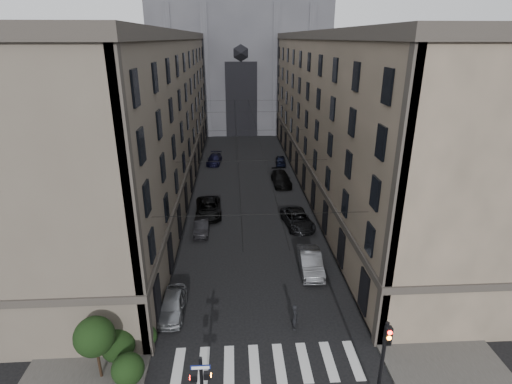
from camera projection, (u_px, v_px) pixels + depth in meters
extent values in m
cube|color=#383533|center=(167.00, 186.00, 52.00)|extent=(7.00, 80.00, 0.15)
cube|color=#383533|center=(326.00, 183.00, 53.15)|extent=(7.00, 80.00, 0.15)
cube|color=beige|center=(267.00, 364.00, 23.75)|extent=(11.00, 3.20, 0.01)
cube|color=#52493F|center=(136.00, 118.00, 48.61)|extent=(13.00, 60.00, 18.00)
cube|color=#38332D|center=(127.00, 35.00, 45.21)|extent=(13.60, 60.60, 0.90)
cube|color=#38332D|center=(140.00, 156.00, 50.35)|extent=(13.40, 60.30, 0.50)
cube|color=brown|center=(354.00, 115.00, 50.08)|extent=(13.00, 60.00, 18.00)
cube|color=#38332D|center=(361.00, 35.00, 46.68)|extent=(13.60, 60.60, 0.90)
cube|color=#38332D|center=(351.00, 152.00, 51.82)|extent=(13.40, 60.30, 0.50)
cube|color=#2D2D33|center=(240.00, 54.00, 83.48)|extent=(34.00, 22.00, 30.00)
cube|color=black|center=(241.00, 100.00, 76.08)|extent=(6.00, 0.30, 14.00)
cube|color=orange|center=(207.00, 375.00, 19.27)|extent=(0.34, 0.24, 0.38)
cube|color=#FF0C07|center=(194.00, 377.00, 19.40)|extent=(0.34, 0.24, 0.38)
cube|color=navy|center=(200.00, 367.00, 18.90)|extent=(0.95, 0.05, 0.24)
cylinder|color=black|center=(382.00, 364.00, 20.32)|extent=(0.20, 0.20, 5.20)
cube|color=black|center=(388.00, 336.00, 19.39)|extent=(0.34, 0.30, 1.00)
cylinder|color=#FF0C07|center=(390.00, 333.00, 19.13)|extent=(0.22, 0.05, 0.22)
cylinder|color=orange|center=(389.00, 338.00, 19.24)|extent=(0.22, 0.05, 0.22)
cylinder|color=black|center=(388.00, 343.00, 19.36)|extent=(0.22, 0.05, 0.22)
sphere|color=black|center=(128.00, 369.00, 22.01)|extent=(1.80, 1.80, 1.80)
sphere|color=black|center=(118.00, 345.00, 23.60)|extent=(2.00, 2.00, 2.00)
sphere|color=black|center=(146.00, 336.00, 24.71)|extent=(1.40, 1.40, 1.40)
cylinder|color=black|center=(99.00, 359.00, 22.28)|extent=(0.16, 0.16, 2.40)
sphere|color=black|center=(94.00, 336.00, 21.70)|extent=(2.20, 2.20, 2.20)
cylinder|color=black|center=(262.00, 214.00, 25.69)|extent=(14.00, 0.03, 0.03)
cylinder|color=black|center=(252.00, 161.00, 36.86)|extent=(14.00, 0.03, 0.03)
cylinder|color=black|center=(247.00, 130.00, 48.96)|extent=(14.00, 0.03, 0.03)
cylinder|color=black|center=(244.00, 112.00, 61.06)|extent=(14.00, 0.03, 0.03)
cylinder|color=black|center=(242.00, 100.00, 72.23)|extent=(14.00, 0.03, 0.03)
cylinder|color=black|center=(236.00, 132.00, 49.96)|extent=(0.03, 60.00, 0.03)
cylinder|color=black|center=(257.00, 132.00, 50.10)|extent=(0.03, 60.00, 0.03)
imported|color=gray|center=(172.00, 305.00, 27.80)|extent=(1.83, 4.40, 1.49)
imported|color=black|center=(202.00, 227.00, 39.41)|extent=(1.46, 4.05, 1.33)
imported|color=black|center=(208.00, 208.00, 43.38)|extent=(3.05, 6.00, 1.62)
imported|color=black|center=(214.00, 159.00, 61.17)|extent=(2.43, 5.03, 1.41)
imported|color=slate|center=(310.00, 262.00, 32.93)|extent=(1.93, 5.04, 1.64)
imported|color=black|center=(298.00, 220.00, 40.77)|extent=(3.29, 5.82, 1.53)
imported|color=black|center=(281.00, 179.00, 52.40)|extent=(2.44, 5.62, 1.61)
imported|color=black|center=(281.00, 161.00, 60.65)|extent=(1.82, 3.84, 1.27)
imported|color=black|center=(295.00, 317.00, 26.32)|extent=(0.54, 0.73, 1.83)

